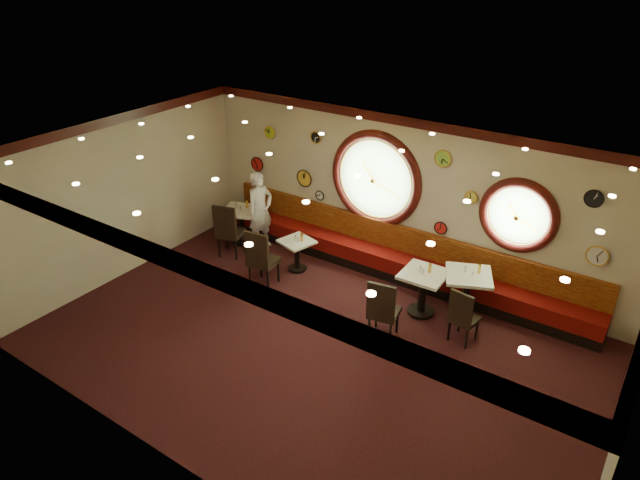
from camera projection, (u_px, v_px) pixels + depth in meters
The scene contains 49 objects.
floor at pixel (314, 344), 9.51m from camera, with size 9.00×6.00×0.00m, color black.
ceiling at pixel (313, 163), 8.03m from camera, with size 9.00×6.00×0.02m, color #B68933.
wall_back at pixel (403, 197), 10.97m from camera, with size 9.00×0.02×3.20m, color beige.
wall_front at pixel (165, 368), 6.58m from camera, with size 9.00×0.02×3.20m, color beige.
wall_left at pixel (123, 196), 11.02m from camera, with size 0.02×6.00×3.20m, color beige.
wall_right at pixel (636, 371), 6.53m from camera, with size 0.02×6.00×3.20m, color beige.
molding_back at pixel (407, 121), 10.23m from camera, with size 9.00×0.10×0.18m, color #390C0A.
molding_front at pixel (151, 252), 5.91m from camera, with size 9.00×0.10×0.18m, color #390C0A.
molding_left at pixel (111, 120), 10.29m from camera, with size 0.10×6.00×0.18m, color #390C0A.
banquette_base at pixel (391, 271), 11.46m from camera, with size 8.00×0.55×0.20m, color black.
banquette_seat at pixel (392, 260), 11.34m from camera, with size 8.00×0.55×0.30m, color #5D0907.
banquette_back at pixel (398, 238), 11.32m from camera, with size 8.00×0.10×0.55m, color #640D07.
porthole_left_glass at pixel (376, 179), 11.15m from camera, with size 1.66×1.66×0.02m, color #8ABC70.
porthole_left_frame at pixel (375, 179), 11.14m from camera, with size 1.98×1.98×0.18m, color #390C0A.
porthole_left_ring at pixel (375, 180), 11.11m from camera, with size 1.61×1.61×0.03m, color gold.
porthole_right_glass at pixel (518, 216), 9.77m from camera, with size 1.10×1.10×0.02m, color #8ABC70.
porthole_right_frame at pixel (518, 216), 9.76m from camera, with size 1.38×1.38×0.18m, color #390C0A.
porthole_right_ring at pixel (518, 216), 9.74m from camera, with size 1.09×1.09×0.03m, color gold.
wall_clock_0 at pixel (270, 132), 12.19m from camera, with size 0.26×0.26×0.03m, color #A4C226.
wall_clock_1 at pixel (257, 164), 12.76m from camera, with size 0.32×0.32×0.03m, color red.
wall_clock_2 at pixel (305, 178), 12.13m from camera, with size 0.36×0.36×0.03m, color gold.
wall_clock_3 at pixel (471, 197), 10.10m from camera, with size 0.22×0.22×0.03m, color #EBDC4E.
wall_clock_4 at pixel (443, 158), 10.12m from camera, with size 0.30×0.30×0.03m, color #88C23C.
wall_clock_5 at pixel (441, 228), 10.70m from camera, with size 0.24×0.24×0.03m, color red.
wall_clock_6 at pixel (594, 198), 8.92m from camera, with size 0.28×0.28×0.03m, color black.
wall_clock_7 at pixel (316, 137), 11.54m from camera, with size 0.24×0.24×0.03m, color black.
wall_clock_8 at pixel (320, 195), 12.07m from camera, with size 0.20×0.20×0.03m, color silver.
wall_clock_9 at pixel (597, 256), 9.24m from camera, with size 0.34×0.34×0.03m, color white.
table_a at pixel (241, 222), 12.54m from camera, with size 0.94×0.94×0.80m.
table_b at pixel (297, 251), 11.51m from camera, with size 0.74×0.74×0.66m.
table_c at pixel (423, 288), 10.08m from camera, with size 0.78×0.78×0.84m.
table_d at pixel (467, 290), 10.02m from camera, with size 1.03×1.03×0.86m.
chair_a at pixel (228, 228), 11.87m from camera, with size 0.62×0.62×0.74m.
chair_b at pixel (260, 255), 10.80m from camera, with size 0.57×0.57×0.75m.
chair_c at pixel (383, 307), 9.35m from camera, with size 0.55×0.55×0.70m.
chair_d at pixel (463, 313), 9.31m from camera, with size 0.48×0.48×0.63m.
condiment_a_salt at pixel (236, 205), 12.46m from camera, with size 0.04×0.04×0.11m, color silver.
condiment_b_salt at pixel (295, 238), 11.38m from camera, with size 0.04×0.04×0.11m, color silver.
condiment_c_salt at pixel (420, 269), 9.95m from camera, with size 0.04×0.04×0.11m, color silver.
condiment_d_salt at pixel (465, 269), 9.91m from camera, with size 0.04×0.04×0.11m, color silver.
condiment_a_pepper at pixel (240, 209), 12.34m from camera, with size 0.03×0.03×0.09m, color silver.
condiment_b_pepper at pixel (298, 240), 11.33m from camera, with size 0.03×0.03×0.09m, color silver.
condiment_c_pepper at pixel (423, 272), 9.89m from camera, with size 0.03×0.03×0.09m, color silver.
condiment_d_pepper at pixel (473, 275), 9.77m from camera, with size 0.03×0.03×0.09m, color silver.
condiment_a_bottle at pixel (247, 204), 12.42m from camera, with size 0.05×0.05×0.17m, color yellow.
condiment_b_bottle at pixel (302, 237), 11.34m from camera, with size 0.06×0.06×0.18m, color gold.
condiment_c_bottle at pixel (430, 268), 9.92m from camera, with size 0.06×0.06×0.18m, color gold.
condiment_d_bottle at pixel (479, 269), 9.86m from camera, with size 0.05×0.05×0.17m, color gold.
waiter at pixel (260, 211), 12.19m from camera, with size 0.63×0.41×1.72m, color white.
Camera 1 is at (4.37, -6.24, 5.96)m, focal length 32.00 mm.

